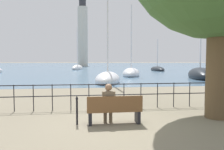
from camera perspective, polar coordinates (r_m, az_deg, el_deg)
The scene contains 12 objects.
ground_plane at distance 7.02m, azimuth 0.57°, elevation -12.57°, with size 1000.00×1000.00×0.00m, color #7A705B.
harbor_water at distance 166.10m, azimuth -7.45°, elevation 2.85°, with size 600.00×300.00×0.01m.
park_bench at distance 6.85m, azimuth 0.64°, elevation -9.26°, with size 1.71×0.45×0.90m.
seated_person_left at distance 6.85m, azimuth -0.93°, elevation -6.99°, with size 0.39×0.35×1.26m.
promenade_railing at distance 8.95m, azimuth -1.42°, elevation -4.51°, with size 14.48×0.04×1.05m.
closed_umbrella at distance 6.87m, azimuth -9.14°, elevation -8.62°, with size 0.09×0.09×0.91m.
sailboat_0 at distance 27.64m, azimuth 22.00°, elevation 0.03°, with size 5.26×8.31×9.36m.
sailboat_2 at distance 52.97m, azimuth -9.03°, elevation 1.81°, with size 3.45×6.73×10.47m.
sailboat_3 at distance 47.74m, azimuth 11.74°, elevation 1.47°, with size 3.26×8.82×7.15m.
sailboat_4 at distance 29.52m, azimuth 5.03°, elevation 0.44°, with size 3.83×6.62×9.98m.
sailboat_5 at distance 20.06m, azimuth -1.13°, elevation -1.00°, with size 3.36×5.98×11.82m.
harbor_lighthouse at distance 92.71m, azimuth -7.66°, elevation 10.87°, with size 4.04×4.04×29.68m.
Camera 1 is at (-0.98, -6.67, 1.95)m, focal length 35.00 mm.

